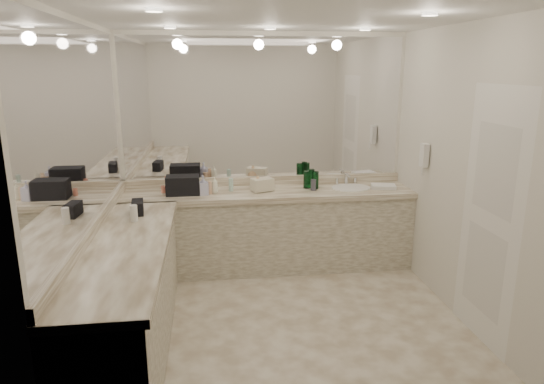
{
  "coord_description": "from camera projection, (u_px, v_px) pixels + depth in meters",
  "views": [
    {
      "loc": [
        -0.62,
        -3.94,
        2.23
      ],
      "look_at": [
        -0.05,
        0.4,
        1.09
      ],
      "focal_mm": 32.0,
      "sensor_mm": 36.0,
      "label": 1
    }
  ],
  "objects": [
    {
      "name": "floor",
      "position": [
        283.0,
        319.0,
        4.42
      ],
      "size": [
        3.2,
        3.2,
        0.0
      ],
      "primitive_type": "plane",
      "color": "beige",
      "rests_on": "ground"
    },
    {
      "name": "ceiling",
      "position": [
        285.0,
        17.0,
        3.76
      ],
      "size": [
        3.2,
        3.2,
        0.0
      ],
      "primitive_type": "plane",
      "color": "white",
      "rests_on": "floor"
    },
    {
      "name": "wall_back",
      "position": [
        264.0,
        150.0,
        5.53
      ],
      "size": [
        3.2,
        0.02,
        2.6
      ],
      "primitive_type": "cube",
      "color": "silver",
      "rests_on": "floor"
    },
    {
      "name": "wall_left",
      "position": [
        88.0,
        186.0,
        3.89
      ],
      "size": [
        0.02,
        3.0,
        2.6
      ],
      "primitive_type": "cube",
      "color": "silver",
      "rests_on": "floor"
    },
    {
      "name": "wall_right",
      "position": [
        463.0,
        175.0,
        4.29
      ],
      "size": [
        0.02,
        3.0,
        2.6
      ],
      "primitive_type": "cube",
      "color": "silver",
      "rests_on": "floor"
    },
    {
      "name": "vanity_back_base",
      "position": [
        268.0,
        232.0,
        5.46
      ],
      "size": [
        3.2,
        0.6,
        0.84
      ],
      "primitive_type": "cube",
      "color": "beige",
      "rests_on": "floor"
    },
    {
      "name": "vanity_back_top",
      "position": [
        268.0,
        194.0,
        5.34
      ],
      "size": [
        3.2,
        0.64,
        0.06
      ],
      "primitive_type": "cube",
      "color": "silver",
      "rests_on": "vanity_back_base"
    },
    {
      "name": "vanity_left_base",
      "position": [
        128.0,
        301.0,
        3.86
      ],
      "size": [
        0.6,
        2.4,
        0.84
      ],
      "primitive_type": "cube",
      "color": "beige",
      "rests_on": "floor"
    },
    {
      "name": "vanity_left_top",
      "position": [
        125.0,
        248.0,
        3.75
      ],
      "size": [
        0.64,
        2.42,
        0.06
      ],
      "primitive_type": "cube",
      "color": "silver",
      "rests_on": "vanity_left_base"
    },
    {
      "name": "backsplash_back",
      "position": [
        265.0,
        181.0,
        5.6
      ],
      "size": [
        3.2,
        0.04,
        0.1
      ],
      "primitive_type": "cube",
      "color": "silver",
      "rests_on": "vanity_back_top"
    },
    {
      "name": "backsplash_left",
      "position": [
        94.0,
        227.0,
        3.98
      ],
      "size": [
        0.04,
        3.0,
        0.1
      ],
      "primitive_type": "cube",
      "color": "silver",
      "rests_on": "vanity_left_top"
    },
    {
      "name": "mirror_back",
      "position": [
        264.0,
        108.0,
        5.4
      ],
      "size": [
        3.12,
        0.01,
        1.55
      ],
      "primitive_type": "cube",
      "color": "white",
      "rests_on": "wall_back"
    },
    {
      "name": "mirror_left",
      "position": [
        83.0,
        127.0,
        3.77
      ],
      "size": [
        0.01,
        2.92,
        1.55
      ],
      "primitive_type": "cube",
      "color": "white",
      "rests_on": "wall_left"
    },
    {
      "name": "sink",
      "position": [
        351.0,
        188.0,
        5.46
      ],
      "size": [
        0.44,
        0.44,
        0.03
      ],
      "primitive_type": "cylinder",
      "color": "white",
      "rests_on": "vanity_back_top"
    },
    {
      "name": "faucet",
      "position": [
        346.0,
        178.0,
        5.64
      ],
      "size": [
        0.24,
        0.16,
        0.14
      ],
      "primitive_type": "cube",
      "color": "silver",
      "rests_on": "vanity_back_top"
    },
    {
      "name": "wall_phone",
      "position": [
        424.0,
        155.0,
        4.94
      ],
      "size": [
        0.06,
        0.1,
        0.24
      ],
      "primitive_type": "cube",
      "color": "white",
      "rests_on": "wall_right"
    },
    {
      "name": "door",
      "position": [
        490.0,
        219.0,
        3.87
      ],
      "size": [
        0.02,
        0.82,
        2.1
      ],
      "primitive_type": "cube",
      "color": "white",
      "rests_on": "wall_right"
    },
    {
      "name": "black_toiletry_bag",
      "position": [
        183.0,
        185.0,
        5.18
      ],
      "size": [
        0.35,
        0.22,
        0.2
      ],
      "primitive_type": "cube",
      "rotation": [
        0.0,
        0.0,
        0.0
      ],
      "color": "black",
      "rests_on": "vanity_back_top"
    },
    {
      "name": "black_bag_spill",
      "position": [
        138.0,
        207.0,
        4.5
      ],
      "size": [
        0.13,
        0.24,
        0.12
      ],
      "primitive_type": "cube",
      "rotation": [
        0.0,
        0.0,
        0.12
      ],
      "color": "black",
      "rests_on": "vanity_left_top"
    },
    {
      "name": "cream_cosmetic_case",
      "position": [
        262.0,
        185.0,
        5.31
      ],
      "size": [
        0.27,
        0.21,
        0.13
      ],
      "primitive_type": "cube",
      "rotation": [
        0.0,
        0.0,
        0.35
      ],
      "color": "beige",
      "rests_on": "vanity_back_top"
    },
    {
      "name": "hand_towel",
      "position": [
        383.0,
        186.0,
        5.44
      ],
      "size": [
        0.3,
        0.23,
        0.04
      ],
      "primitive_type": "cube",
      "rotation": [
        0.0,
        0.0,
        -0.24
      ],
      "color": "white",
      "rests_on": "vanity_back_top"
    },
    {
      "name": "lotion_left",
      "position": [
        134.0,
        213.0,
        4.27
      ],
      "size": [
        0.07,
        0.07,
        0.15
      ],
      "primitive_type": "cylinder",
      "color": "white",
      "rests_on": "vanity_left_top"
    },
    {
      "name": "soap_bottle_a",
      "position": [
        215.0,
        185.0,
        5.23
      ],
      "size": [
        0.07,
        0.07,
        0.18
      ],
      "primitive_type": "imported",
      "rotation": [
        0.0,
        0.0,
        0.03
      ],
      "color": "white",
      "rests_on": "vanity_back_top"
    },
    {
      "name": "soap_bottle_b",
      "position": [
        203.0,
        185.0,
        5.15
      ],
      "size": [
        0.11,
        0.12,
        0.21
      ],
      "primitive_type": "imported",
      "rotation": [
        0.0,
        0.0,
        0.24
      ],
      "color": "silver",
      "rests_on": "vanity_back_top"
    },
    {
      "name": "soap_bottle_c",
      "position": [
        258.0,
        183.0,
        5.31
      ],
      "size": [
        0.17,
        0.17,
        0.17
      ],
      "primitive_type": "imported",
      "rotation": [
        0.0,
        0.0,
        -0.33
      ],
      "color": "#E0B583",
      "rests_on": "vanity_back_top"
    },
    {
      "name": "green_bottle_0",
      "position": [
        315.0,
        180.0,
        5.42
      ],
      "size": [
        0.07,
        0.07,
        0.2
      ],
      "primitive_type": "cylinder",
      "color": "#0D431C",
      "rests_on": "vanity_back_top"
    },
    {
      "name": "green_bottle_1",
      "position": [
        312.0,
        179.0,
        5.45
      ],
      "size": [
        0.06,
        0.06,
        0.21
      ],
      "primitive_type": "cylinder",
      "color": "#0D431C",
      "rests_on": "vanity_back_top"
    },
    {
      "name": "green_bottle_2",
      "position": [
        307.0,
        180.0,
        5.44
      ],
      "size": [
        0.07,
        0.07,
        0.2
      ],
      "primitive_type": "cylinder",
      "color": "#0D431C",
      "rests_on": "vanity_back_top"
    },
    {
      "name": "amenity_bottle_0",
      "position": [
        313.0,
        185.0,
        5.35
      ],
      "size": [
        0.06,
        0.06,
        0.12
      ],
      "primitive_type": "cylinder",
      "color": "#3F3F4C",
      "rests_on": "vanity_back_top"
    },
    {
      "name": "amenity_bottle_1",
      "position": [
        172.0,
        190.0,
        5.22
      ],
      "size": [
        0.06,
        0.06,
        0.09
      ],
      "primitive_type": "cylinder",
      "color": "white",
      "rests_on": "vanity_back_top"
    },
    {
      "name": "amenity_bottle_2",
      "position": [
        231.0,
        185.0,
        5.32
      ],
      "size": [
        0.05,
        0.05,
        0.14
      ],
      "primitive_type": "cylinder",
      "color": "silver",
      "rests_on": "vanity_back_top"
    },
    {
      "name": "amenity_bottle_3",
      "position": [
        163.0,
        189.0,
        5.25
      ],
      "size": [
        0.05,
        0.05,
        0.08
      ],
      "primitive_type": "cylinder",
      "color": "#E57F66",
      "rests_on": "vanity_back_top"
    },
    {
      "name": "amenity_bottle_4",
      "position": [
        206.0,
        189.0,
        5.23
      ],
      "size": [
        0.06,
        0.06,
        0.1
      ],
      "primitive_type": "cylinder",
      "color": "#E0B28C",
      "rests_on": "vanity_back_top"
    },
    {
      "name": "amenity_bottle_5",
      "position": [
        210.0,
        188.0,
        5.2
      ],
      "size": [
        0.04,
        0.04,
        0.14
      ],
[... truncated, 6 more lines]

